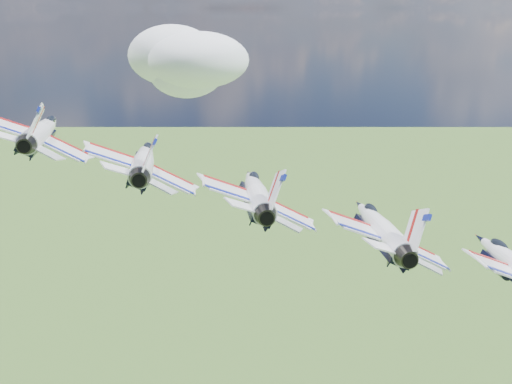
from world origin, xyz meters
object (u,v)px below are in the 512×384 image
jet_0 (42,131)px  jet_1 (144,160)px  jet_3 (380,227)px  jet_2 (256,192)px

jet_0 → jet_1: size_ratio=1.00×
jet_0 → jet_3: size_ratio=1.00×
jet_1 → jet_3: bearing=-25.0°
jet_1 → jet_3: (17.33, -18.44, -4.83)m
jet_0 → jet_3: bearing=-25.0°
jet_1 → jet_0: bearing=155.0°
jet_0 → jet_1: jet_0 is taller
jet_0 → jet_2: bearing=-25.0°
jet_2 → jet_3: bearing=-25.0°
jet_1 → jet_2: 12.88m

